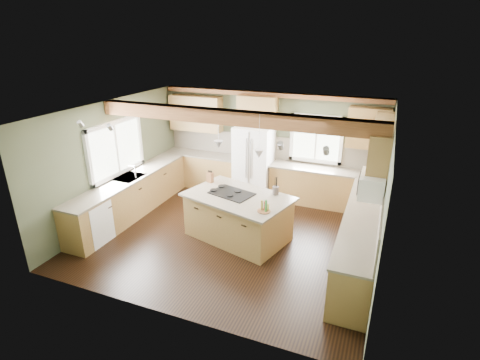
% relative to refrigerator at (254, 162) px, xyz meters
% --- Properties ---
extents(floor, '(5.60, 5.60, 0.00)m').
position_rel_refrigerator_xyz_m(floor, '(0.30, -2.12, -0.90)').
color(floor, black).
rests_on(floor, ground).
extents(ceiling, '(5.60, 5.60, 0.00)m').
position_rel_refrigerator_xyz_m(ceiling, '(0.30, -2.12, 1.70)').
color(ceiling, silver).
rests_on(ceiling, wall_back).
extents(wall_back, '(5.60, 0.00, 5.60)m').
position_rel_refrigerator_xyz_m(wall_back, '(0.30, 0.38, 0.40)').
color(wall_back, '#464C36').
rests_on(wall_back, ground).
extents(wall_left, '(0.00, 5.00, 5.00)m').
position_rel_refrigerator_xyz_m(wall_left, '(-2.50, -2.12, 0.40)').
color(wall_left, '#464C36').
rests_on(wall_left, ground).
extents(wall_right, '(0.00, 5.00, 5.00)m').
position_rel_refrigerator_xyz_m(wall_right, '(3.10, -2.12, 0.40)').
color(wall_right, '#464C36').
rests_on(wall_right, ground).
extents(ceiling_beam, '(5.55, 0.26, 0.26)m').
position_rel_refrigerator_xyz_m(ceiling_beam, '(0.30, -2.12, 1.57)').
color(ceiling_beam, '#542C18').
rests_on(ceiling_beam, ceiling).
extents(soffit_trim, '(5.55, 0.20, 0.10)m').
position_rel_refrigerator_xyz_m(soffit_trim, '(0.30, 0.28, 1.64)').
color(soffit_trim, '#542C18').
rests_on(soffit_trim, ceiling).
extents(backsplash_back, '(5.58, 0.03, 0.58)m').
position_rel_refrigerator_xyz_m(backsplash_back, '(0.30, 0.36, 0.31)').
color(backsplash_back, brown).
rests_on(backsplash_back, wall_back).
extents(backsplash_right, '(0.03, 3.70, 0.58)m').
position_rel_refrigerator_xyz_m(backsplash_right, '(3.08, -2.07, 0.31)').
color(backsplash_right, brown).
rests_on(backsplash_right, wall_right).
extents(base_cab_back_left, '(2.02, 0.60, 0.88)m').
position_rel_refrigerator_xyz_m(base_cab_back_left, '(-1.49, 0.08, -0.46)').
color(base_cab_back_left, brown).
rests_on(base_cab_back_left, floor).
extents(counter_back_left, '(2.06, 0.64, 0.04)m').
position_rel_refrigerator_xyz_m(counter_back_left, '(-1.49, 0.08, 0.00)').
color(counter_back_left, '#494135').
rests_on(counter_back_left, base_cab_back_left).
extents(base_cab_back_right, '(2.62, 0.60, 0.88)m').
position_rel_refrigerator_xyz_m(base_cab_back_right, '(1.79, 0.08, -0.46)').
color(base_cab_back_right, brown).
rests_on(base_cab_back_right, floor).
extents(counter_back_right, '(2.66, 0.64, 0.04)m').
position_rel_refrigerator_xyz_m(counter_back_right, '(1.79, 0.08, 0.00)').
color(counter_back_right, '#494135').
rests_on(counter_back_right, base_cab_back_right).
extents(base_cab_left, '(0.60, 3.70, 0.88)m').
position_rel_refrigerator_xyz_m(base_cab_left, '(-2.20, -2.07, -0.46)').
color(base_cab_left, brown).
rests_on(base_cab_left, floor).
extents(counter_left, '(0.64, 3.74, 0.04)m').
position_rel_refrigerator_xyz_m(counter_left, '(-2.20, -2.07, 0.00)').
color(counter_left, '#494135').
rests_on(counter_left, base_cab_left).
extents(base_cab_right, '(0.60, 3.70, 0.88)m').
position_rel_refrigerator_xyz_m(base_cab_right, '(2.80, -2.07, -0.46)').
color(base_cab_right, brown).
rests_on(base_cab_right, floor).
extents(counter_right, '(0.64, 3.74, 0.04)m').
position_rel_refrigerator_xyz_m(counter_right, '(2.80, -2.07, 0.00)').
color(counter_right, '#494135').
rests_on(counter_right, base_cab_right).
extents(upper_cab_back_left, '(1.40, 0.35, 0.90)m').
position_rel_refrigerator_xyz_m(upper_cab_back_left, '(-1.69, 0.21, 1.05)').
color(upper_cab_back_left, brown).
rests_on(upper_cab_back_left, wall_back).
extents(upper_cab_over_fridge, '(0.96, 0.35, 0.70)m').
position_rel_refrigerator_xyz_m(upper_cab_over_fridge, '(-0.00, 0.21, 1.25)').
color(upper_cab_over_fridge, brown).
rests_on(upper_cab_over_fridge, wall_back).
extents(upper_cab_right, '(0.35, 2.20, 0.90)m').
position_rel_refrigerator_xyz_m(upper_cab_right, '(2.92, -1.22, 1.05)').
color(upper_cab_right, brown).
rests_on(upper_cab_right, wall_right).
extents(upper_cab_back_corner, '(0.90, 0.35, 0.90)m').
position_rel_refrigerator_xyz_m(upper_cab_back_corner, '(2.60, 0.21, 1.05)').
color(upper_cab_back_corner, brown).
rests_on(upper_cab_back_corner, wall_back).
extents(window_left, '(0.04, 1.60, 1.05)m').
position_rel_refrigerator_xyz_m(window_left, '(-2.48, -2.07, 0.65)').
color(window_left, white).
rests_on(window_left, wall_left).
extents(window_back, '(1.10, 0.04, 1.00)m').
position_rel_refrigerator_xyz_m(window_back, '(1.45, 0.36, 0.65)').
color(window_back, white).
rests_on(window_back, wall_back).
extents(sink, '(0.50, 0.65, 0.03)m').
position_rel_refrigerator_xyz_m(sink, '(-2.20, -2.07, 0.01)').
color(sink, '#262628').
rests_on(sink, counter_left).
extents(faucet, '(0.02, 0.02, 0.28)m').
position_rel_refrigerator_xyz_m(faucet, '(-2.02, -2.07, 0.15)').
color(faucet, '#B2B2B7').
rests_on(faucet, sink).
extents(dishwasher, '(0.60, 0.60, 0.84)m').
position_rel_refrigerator_xyz_m(dishwasher, '(-2.19, -3.37, -0.47)').
color(dishwasher, white).
rests_on(dishwasher, floor).
extents(oven, '(0.60, 0.72, 0.84)m').
position_rel_refrigerator_xyz_m(oven, '(2.79, -3.37, -0.47)').
color(oven, white).
rests_on(oven, floor).
extents(microwave, '(0.40, 0.70, 0.38)m').
position_rel_refrigerator_xyz_m(microwave, '(2.88, -2.17, 0.65)').
color(microwave, white).
rests_on(microwave, wall_right).
extents(pendant_left, '(0.18, 0.18, 0.16)m').
position_rel_refrigerator_xyz_m(pendant_left, '(-0.02, -1.99, 0.98)').
color(pendant_left, '#B2B2B7').
rests_on(pendant_left, ceiling).
extents(pendant_right, '(0.18, 0.18, 0.16)m').
position_rel_refrigerator_xyz_m(pendant_right, '(0.90, -2.25, 0.98)').
color(pendant_right, '#B2B2B7').
rests_on(pendant_right, ceiling).
extents(refrigerator, '(0.90, 0.74, 1.80)m').
position_rel_refrigerator_xyz_m(refrigerator, '(0.00, 0.00, 0.00)').
color(refrigerator, white).
rests_on(refrigerator, floor).
extents(island, '(2.15, 1.63, 0.88)m').
position_rel_refrigerator_xyz_m(island, '(0.44, -2.12, -0.46)').
color(island, olive).
rests_on(island, floor).
extents(island_top, '(2.30, 1.79, 0.04)m').
position_rel_refrigerator_xyz_m(island_top, '(0.44, -2.12, 0.00)').
color(island_top, '#494135').
rests_on(island_top, island).
extents(cooktop, '(0.94, 0.75, 0.02)m').
position_rel_refrigerator_xyz_m(cooktop, '(0.28, -2.08, 0.03)').
color(cooktop, black).
rests_on(cooktop, island_top).
extents(knife_block, '(0.15, 0.13, 0.22)m').
position_rel_refrigerator_xyz_m(knife_block, '(-0.39, -1.67, 0.13)').
color(knife_block, brown).
rests_on(knife_block, island_top).
extents(utensil_crock, '(0.13, 0.13, 0.17)m').
position_rel_refrigerator_xyz_m(utensil_crock, '(1.10, -1.78, 0.10)').
color(utensil_crock, '#403A33').
rests_on(utensil_crock, island_top).
extents(bottle_tray, '(0.26, 0.26, 0.22)m').
position_rel_refrigerator_xyz_m(bottle_tray, '(1.13, -2.58, 0.13)').
color(bottle_tray, '#57321A').
rests_on(bottle_tray, island_top).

